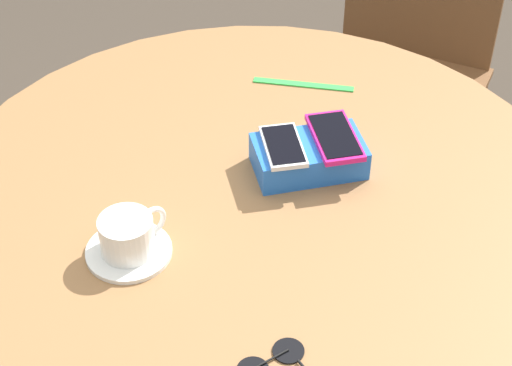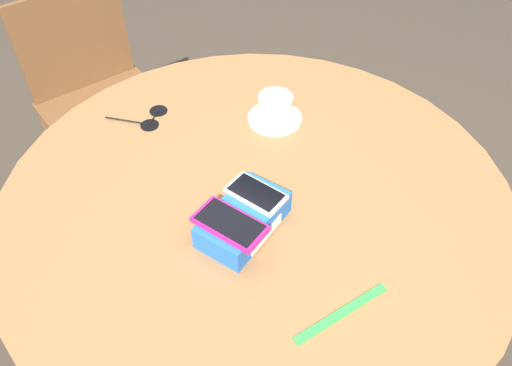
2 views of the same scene
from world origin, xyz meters
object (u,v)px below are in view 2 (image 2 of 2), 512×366
(saucer, at_px, (275,118))
(phone_magenta, at_px, (230,224))
(phone_box, at_px, (244,220))
(coffee_cup, at_px, (275,107))
(round_table, at_px, (256,223))
(phone_white, at_px, (256,193))
(lanyard_strap, at_px, (341,313))
(sunglasses, at_px, (151,118))
(chair_far_side, at_px, (103,105))

(saucer, bearing_deg, phone_magenta, -162.21)
(phone_box, distance_m, coffee_cup, 0.36)
(phone_box, distance_m, saucer, 0.36)
(round_table, distance_m, coffee_cup, 0.29)
(saucer, bearing_deg, phone_white, -156.97)
(phone_white, xyz_separation_m, lanyard_strap, (-0.12, -0.25, -0.06))
(round_table, bearing_deg, phone_box, -161.03)
(lanyard_strap, bearing_deg, round_table, 58.12)
(coffee_cup, bearing_deg, phone_magenta, -162.26)
(sunglasses, bearing_deg, round_table, -101.27)
(phone_box, relative_size, chair_far_side, 0.23)
(round_table, distance_m, sunglasses, 0.38)
(round_table, xyz_separation_m, lanyard_strap, (-0.18, -0.29, 0.11))
(phone_white, xyz_separation_m, chair_far_side, (0.38, 0.89, -0.37))
(saucer, distance_m, coffee_cup, 0.04)
(coffee_cup, bearing_deg, sunglasses, 120.58)
(phone_box, height_order, coffee_cup, coffee_cup)
(phone_magenta, bearing_deg, sunglasses, 60.41)
(chair_far_side, bearing_deg, phone_white, -113.11)
(phone_white, bearing_deg, coffee_cup, 23.01)
(saucer, relative_size, chair_far_side, 0.16)
(round_table, relative_size, chair_far_side, 1.34)
(saucer, xyz_separation_m, chair_far_side, (0.09, 0.76, -0.31))
(saucer, relative_size, sunglasses, 1.01)
(round_table, xyz_separation_m, phone_box, (-0.11, -0.04, 0.14))
(phone_magenta, height_order, lanyard_strap, phone_magenta)
(phone_white, xyz_separation_m, coffee_cup, (0.29, 0.12, -0.02))
(phone_magenta, bearing_deg, round_table, 13.17)
(coffee_cup, distance_m, sunglasses, 0.32)
(phone_magenta, bearing_deg, lanyard_strap, -96.05)
(phone_magenta, relative_size, coffee_cup, 1.28)
(round_table, xyz_separation_m, sunglasses, (0.07, 0.36, 0.11))
(saucer, bearing_deg, coffee_cup, -154.52)
(round_table, distance_m, phone_box, 0.18)
(phone_box, distance_m, phone_white, 0.06)
(phone_box, height_order, lanyard_strap, phone_box)
(phone_white, xyz_separation_m, saucer, (0.29, 0.12, -0.06))
(round_table, xyz_separation_m, phone_white, (-0.06, -0.04, 0.17))
(round_table, height_order, sunglasses, sunglasses)
(phone_box, xyz_separation_m, phone_white, (0.05, 0.00, 0.03))
(phone_magenta, xyz_separation_m, phone_white, (0.09, -0.00, -0.00))
(sunglasses, bearing_deg, phone_box, -114.23)
(saucer, height_order, sunglasses, saucer)
(round_table, bearing_deg, sunglasses, 78.73)
(coffee_cup, relative_size, sunglasses, 0.83)
(saucer, distance_m, sunglasses, 0.31)
(sunglasses, bearing_deg, chair_far_side, 63.27)
(round_table, height_order, phone_white, phone_white)
(phone_white, height_order, coffee_cup, coffee_cup)
(phone_magenta, height_order, saucer, phone_magenta)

